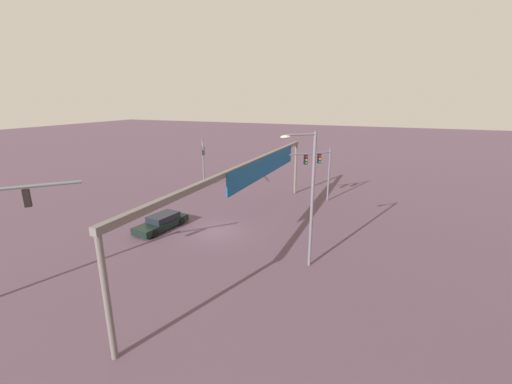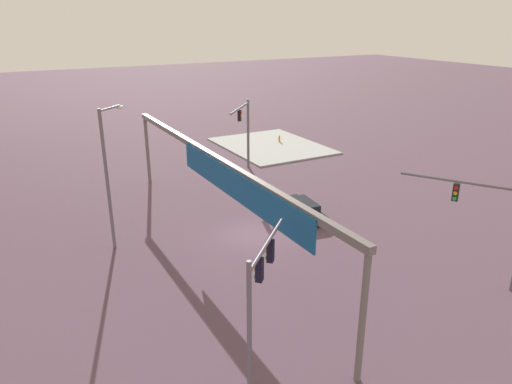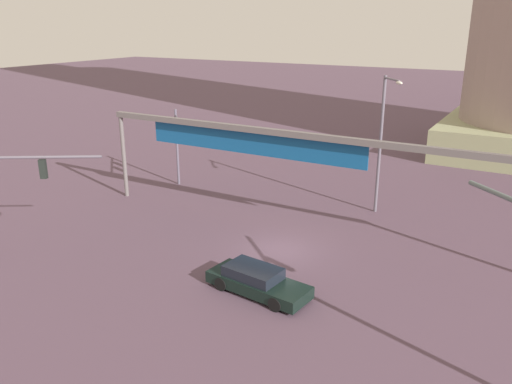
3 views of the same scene
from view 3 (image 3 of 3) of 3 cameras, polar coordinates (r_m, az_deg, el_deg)
ground_plane at (r=28.06m, az=2.78°, el=-6.43°), size 230.29×230.29×0.00m
traffic_signal_near_corner at (r=37.35m, az=-8.58°, el=6.17°), size 3.43×3.51×5.68m
traffic_signal_cross_street at (r=28.08m, az=-25.65°, el=0.68°), size 5.45×3.50×5.84m
streetlamp_curved_arm at (r=32.82m, az=13.79°, el=5.94°), size 1.63×1.87×8.69m
overhead_sign_gantry at (r=29.17m, az=3.52°, el=5.23°), size 27.65×0.43×5.97m
sedan_car_approaching at (r=23.69m, az=0.10°, el=-9.81°), size 5.02×2.33×1.21m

